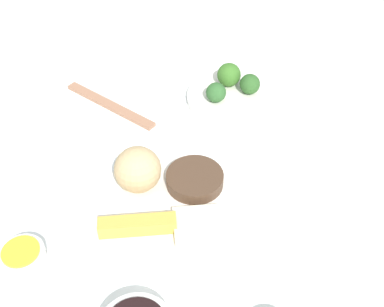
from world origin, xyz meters
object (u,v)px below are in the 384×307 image
Objects in this scene: sauce_ramekin_hot_mustard at (23,258)px; chopsticks_pair at (110,105)px; broccoli_plate at (233,98)px; main_plate at (168,209)px.

sauce_ramekin_hot_mustard is 0.39m from chopsticks_pair.
sauce_ramekin_hot_mustard is 0.30× the size of chopsticks_pair.
sauce_ramekin_hot_mustard is at bearing 150.39° from broccoli_plate.
sauce_ramekin_hot_mustard is (-0.45, 0.26, 0.01)m from broccoli_plate.
chopsticks_pair is (-0.07, 0.25, -0.00)m from broccoli_plate.
main_plate is 3.74× the size of sauce_ramekin_hot_mustard.
chopsticks_pair is at bearing 35.38° from main_plate.
broccoli_plate is 0.26m from chopsticks_pair.
broccoli_plate reaches higher than chopsticks_pair.
main_plate reaches higher than broccoli_plate.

